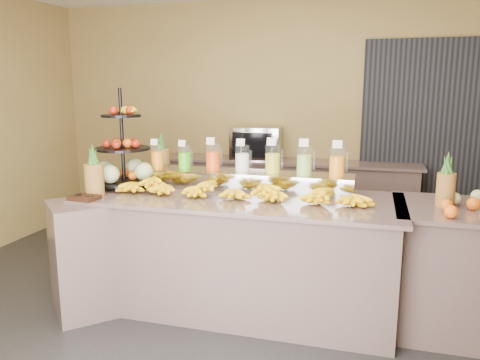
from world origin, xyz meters
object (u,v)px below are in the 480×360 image
at_px(pitcher_tray, 242,180).
at_px(right_fruit_pile, 471,202).
at_px(oven_warmer, 256,143).
at_px(fruit_stand, 127,162).
at_px(condiment_caddy, 84,198).
at_px(banana_heap, 237,189).

distance_m(pitcher_tray, right_fruit_pile, 1.74).
bearing_deg(oven_warmer, fruit_stand, -114.45).
xyz_separation_m(fruit_stand, right_fruit_pile, (2.70, -0.15, -0.14)).
relative_size(pitcher_tray, condiment_caddy, 8.90).
height_order(banana_heap, oven_warmer, oven_warmer).
relative_size(pitcher_tray, fruit_stand, 2.20).
xyz_separation_m(pitcher_tray, condiment_caddy, (-1.06, -0.71, -0.06)).
relative_size(fruit_stand, condiment_caddy, 4.04).
relative_size(banana_heap, fruit_stand, 2.44).
bearing_deg(banana_heap, condiment_caddy, -160.81).
relative_size(fruit_stand, right_fruit_pile, 1.84).
distance_m(banana_heap, fruit_stand, 1.05).
distance_m(banana_heap, condiment_caddy, 1.17).
height_order(right_fruit_pile, oven_warmer, oven_warmer).
bearing_deg(pitcher_tray, fruit_stand, -170.70).
relative_size(fruit_stand, oven_warmer, 1.46).
xyz_separation_m(pitcher_tray, oven_warmer, (-0.29, 1.67, 0.12)).
bearing_deg(pitcher_tray, oven_warmer, 99.84).
relative_size(pitcher_tray, banana_heap, 0.90).
bearing_deg(fruit_stand, right_fruit_pile, -17.66).
bearing_deg(right_fruit_pile, oven_warmer, 135.21).
bearing_deg(fruit_stand, condiment_caddy, -112.04).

